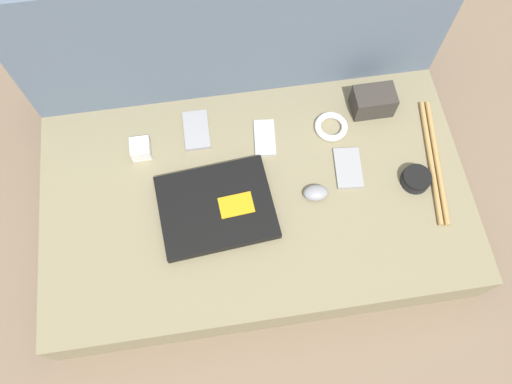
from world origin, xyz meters
name	(u,v)px	position (x,y,z in m)	size (l,w,h in m)	color
ground_plane	(256,215)	(0.00, 0.00, 0.00)	(8.00, 8.00, 0.00)	#7A6651
couch_seat	(256,205)	(0.00, 0.00, 0.08)	(1.17, 0.67, 0.15)	#847A5B
couch_backrest	(233,35)	(0.00, 0.44, 0.30)	(1.17, 0.20, 0.59)	slate
laptop	(216,207)	(-0.11, -0.03, 0.17)	(0.32, 0.26, 0.03)	black
computer_mouse	(316,193)	(0.16, -0.02, 0.17)	(0.07, 0.05, 0.03)	gray
speaker_puck	(416,179)	(0.44, -0.02, 0.17)	(0.08, 0.08, 0.03)	black
phone_silver	(348,168)	(0.27, 0.04, 0.16)	(0.08, 0.13, 0.01)	#99999E
phone_black	(196,130)	(-0.14, 0.22, 0.16)	(0.07, 0.12, 0.01)	#99999E
phone_small	(265,138)	(0.05, 0.17, 0.16)	(0.07, 0.12, 0.01)	#B7B7BC
camera_pouch	(373,101)	(0.38, 0.22, 0.19)	(0.12, 0.08, 0.08)	#38332D
charger_brick	(141,149)	(-0.30, 0.18, 0.18)	(0.05, 0.06, 0.04)	silver
cable_coil	(331,127)	(0.25, 0.18, 0.16)	(0.10, 0.10, 0.02)	white
drumstick_pair	(434,161)	(0.51, 0.03, 0.16)	(0.09, 0.38, 0.01)	tan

